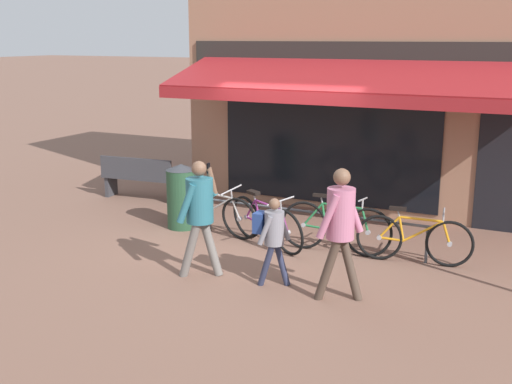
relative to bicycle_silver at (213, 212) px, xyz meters
name	(u,v)px	position (x,y,z in m)	size (l,w,h in m)	color
ground_plane	(258,248)	(1.00, -0.36, -0.38)	(160.00, 160.00, 0.00)	brown
shop_front	(397,41)	(1.99, 3.77, 2.75)	(7.61, 4.65, 6.29)	#9E7056
bike_rack_rail	(310,216)	(1.67, 0.13, 0.09)	(3.73, 0.04, 0.57)	#47494F
bicycle_silver	(213,212)	(0.00, 0.00, 0.00)	(1.81, 0.63, 0.88)	black
bicycle_purple	(266,223)	(1.06, -0.20, 0.00)	(1.63, 0.94, 0.87)	black
bicycle_green	(335,227)	(2.12, 0.03, 0.01)	(1.76, 0.52, 0.90)	black
bicycle_orange	(414,239)	(3.31, 0.05, -0.02)	(1.67, 0.52, 0.82)	black
pedestrian_adult	(200,207)	(0.81, -1.74, 0.60)	(0.55, 0.65, 1.62)	slate
pedestrian_child	(272,231)	(1.82, -1.62, 0.36)	(0.48, 0.43, 1.20)	#282D47
pedestrian_second_adult	(341,221)	(2.77, -1.69, 0.64)	(0.57, 0.56, 1.69)	#47382D
litter_bin	(182,196)	(-0.67, 0.10, 0.18)	(0.52, 0.52, 1.12)	#23472D
park_bench	(139,177)	(-2.51, 1.39, 0.08)	(1.63, 0.58, 0.87)	#38383D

